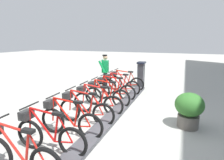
# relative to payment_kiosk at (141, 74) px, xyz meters

# --- Properties ---
(ground_plane) EXTENTS (60.00, 60.00, 0.00)m
(ground_plane) POSITION_rel_payment_kiosk_xyz_m (-0.05, 4.14, -0.67)
(ground_plane) COLOR #A6A69E
(dock_rail_base) EXTENTS (0.44, 7.59, 0.10)m
(dock_rail_base) POSITION_rel_payment_kiosk_xyz_m (-0.05, 4.14, -0.62)
(dock_rail_base) COLOR #47474C
(dock_rail_base) RESTS_ON ground
(payment_kiosk) EXTENTS (0.36, 0.52, 1.28)m
(payment_kiosk) POSITION_rel_payment_kiosk_xyz_m (0.00, 0.00, 0.00)
(payment_kiosk) COLOR #38383D
(payment_kiosk) RESTS_ON ground
(bike_docked_0) EXTENTS (1.72, 0.54, 1.02)m
(bike_docked_0) POSITION_rel_payment_kiosk_xyz_m (0.57, 0.95, -0.24)
(bike_docked_0) COLOR black
(bike_docked_0) RESTS_ON ground
(bike_docked_1) EXTENTS (1.72, 0.54, 1.02)m
(bike_docked_1) POSITION_rel_payment_kiosk_xyz_m (0.57, 1.70, -0.24)
(bike_docked_1) COLOR black
(bike_docked_1) RESTS_ON ground
(bike_docked_2) EXTENTS (1.72, 0.54, 1.02)m
(bike_docked_2) POSITION_rel_payment_kiosk_xyz_m (0.57, 2.45, -0.24)
(bike_docked_2) COLOR black
(bike_docked_2) RESTS_ON ground
(bike_docked_3) EXTENTS (1.72, 0.54, 1.02)m
(bike_docked_3) POSITION_rel_payment_kiosk_xyz_m (0.57, 3.21, -0.24)
(bike_docked_3) COLOR black
(bike_docked_3) RESTS_ON ground
(bike_docked_4) EXTENTS (1.72, 0.54, 1.02)m
(bike_docked_4) POSITION_rel_payment_kiosk_xyz_m (0.57, 3.96, -0.24)
(bike_docked_4) COLOR black
(bike_docked_4) RESTS_ON ground
(bike_docked_5) EXTENTS (1.72, 0.54, 1.02)m
(bike_docked_5) POSITION_rel_payment_kiosk_xyz_m (0.57, 4.72, -0.24)
(bike_docked_5) COLOR black
(bike_docked_5) RESTS_ON ground
(bike_docked_6) EXTENTS (1.72, 0.54, 1.02)m
(bike_docked_6) POSITION_rel_payment_kiosk_xyz_m (0.57, 5.47, -0.24)
(bike_docked_6) COLOR black
(bike_docked_6) RESTS_ON ground
(bike_docked_7) EXTENTS (1.72, 0.54, 1.02)m
(bike_docked_7) POSITION_rel_payment_kiosk_xyz_m (0.57, 6.22, -0.24)
(bike_docked_7) COLOR black
(bike_docked_7) RESTS_ON ground
(bike_docked_8) EXTENTS (1.72, 0.54, 1.02)m
(bike_docked_8) POSITION_rel_payment_kiosk_xyz_m (0.57, 6.98, -0.24)
(bike_docked_8) COLOR black
(bike_docked_8) RESTS_ON ground
(worker_near_rack) EXTENTS (0.49, 0.67, 1.66)m
(worker_near_rack) POSITION_rel_payment_kiosk_xyz_m (1.53, 0.98, 0.24)
(worker_near_rack) COLOR white
(worker_near_rack) RESTS_ON ground
(planter_bush) EXTENTS (0.76, 0.76, 0.97)m
(planter_bush) POSITION_rel_payment_kiosk_xyz_m (-2.20, 3.89, -0.12)
(planter_bush) COLOR #59544C
(planter_bush) RESTS_ON ground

